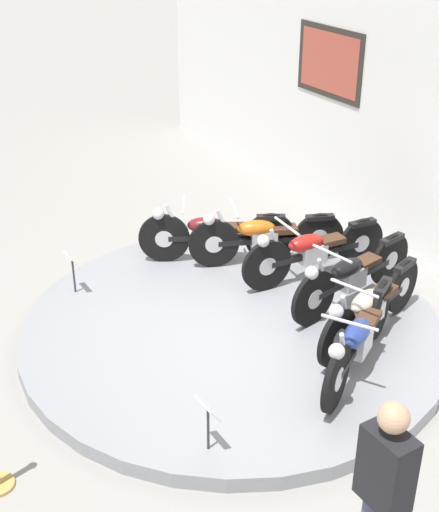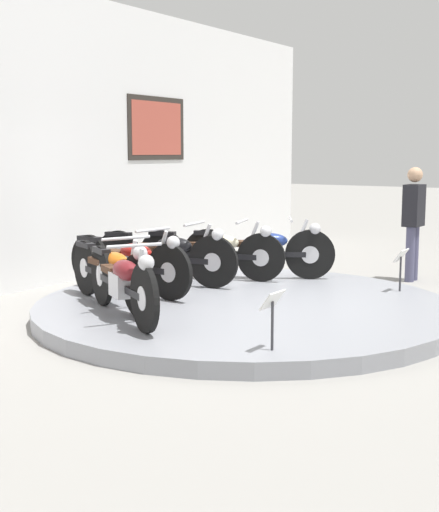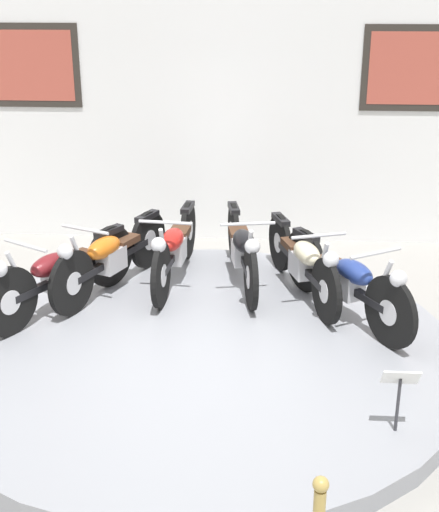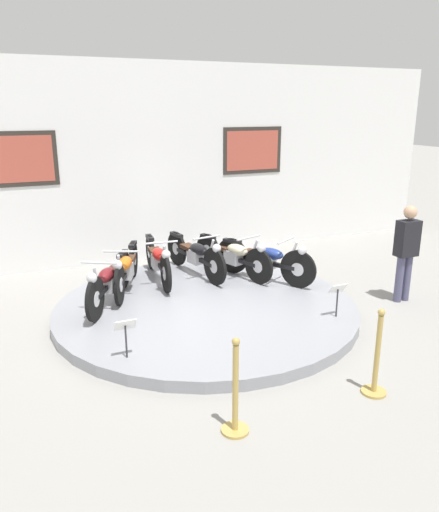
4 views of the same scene
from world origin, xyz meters
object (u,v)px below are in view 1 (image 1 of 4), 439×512
(motorcycle_orange, at_px, (264,236))
(visitor_standing, at_px, (384,487))
(motorcycle_black, at_px, (352,274))
(motorcycle_blue, at_px, (359,338))
(motorcycle_cream, at_px, (370,307))
(info_placard_front_left, at_px, (73,265))
(motorcycle_maroon, at_px, (214,233))
(motorcycle_red, at_px, (312,250))
(info_placard_front_centre, at_px, (208,415))

(motorcycle_orange, xyz_separation_m, visitor_standing, (4.16, -1.91, 0.36))
(motorcycle_black, bearing_deg, motorcycle_blue, -37.64)
(motorcycle_cream, xyz_separation_m, visitor_standing, (2.19, -1.91, 0.36))
(motorcycle_cream, xyz_separation_m, info_placard_front_left, (-2.53, -2.32, -0.01))
(info_placard_front_left, bearing_deg, motorcycle_maroon, 84.29)
(motorcycle_maroon, distance_m, motorcycle_cream, 2.40)
(motorcycle_red, bearing_deg, info_placard_front_left, -114.72)
(motorcycle_cream, relative_size, motorcycle_blue, 1.08)
(motorcycle_blue, xyz_separation_m, info_placard_front_centre, (0.18, -1.82, -0.02))
(motorcycle_maroon, distance_m, info_placard_front_centre, 3.44)
(info_placard_front_left, bearing_deg, motorcycle_black, 53.72)
(motorcycle_cream, distance_m, visitor_standing, 2.93)
(motorcycle_orange, distance_m, motorcycle_red, 0.69)
(motorcycle_orange, xyz_separation_m, info_placard_front_left, (-0.57, -2.32, -0.02))
(motorcycle_cream, distance_m, info_placard_front_centre, 2.39)
(motorcycle_cream, height_order, visitor_standing, visitor_standing)
(motorcycle_black, relative_size, motorcycle_blue, 1.13)
(motorcycle_red, relative_size, visitor_standing, 1.24)
(visitor_standing, bearing_deg, motorcycle_cream, 138.99)
(motorcycle_orange, relative_size, info_placard_front_left, 3.61)
(motorcycle_maroon, relative_size, info_placard_front_centre, 3.43)
(motorcycle_maroon, relative_size, motorcycle_black, 0.89)
(motorcycle_orange, height_order, motorcycle_blue, motorcycle_blue)
(motorcycle_blue, height_order, visitor_standing, visitor_standing)
(motorcycle_maroon, distance_m, motorcycle_blue, 2.74)
(motorcycle_orange, height_order, info_placard_front_centre, motorcycle_orange)
(motorcycle_red, height_order, motorcycle_black, motorcycle_black)
(info_placard_front_left, bearing_deg, motorcycle_blue, 31.95)
(motorcycle_maroon, xyz_separation_m, info_placard_front_centre, (2.92, -1.82, -0.02))
(motorcycle_red, bearing_deg, info_placard_front_centre, -53.76)
(motorcycle_blue, distance_m, info_placard_front_left, 3.44)
(motorcycle_orange, relative_size, info_placard_front_centre, 3.61)
(motorcycle_black, xyz_separation_m, motorcycle_blue, (1.01, -0.78, 0.00))
(info_placard_front_left, bearing_deg, motorcycle_cream, 42.46)
(motorcycle_black, height_order, motorcycle_blue, motorcycle_blue)
(motorcycle_cream, xyz_separation_m, motorcycle_blue, (0.39, -0.50, 0.01))
(motorcycle_cream, distance_m, motorcycle_blue, 0.63)
(motorcycle_orange, xyz_separation_m, info_placard_front_centre, (2.54, -2.32, -0.02))
(info_placard_front_centre, relative_size, visitor_standing, 0.32)
(motorcycle_maroon, relative_size, motorcycle_red, 0.88)
(motorcycle_blue, bearing_deg, info_placard_front_left, -148.05)
(motorcycle_maroon, xyz_separation_m, info_placard_front_left, (-0.18, -1.82, -0.02))
(visitor_standing, bearing_deg, info_placard_front_centre, -165.82)
(motorcycle_maroon, bearing_deg, info_placard_front_left, -95.71)
(motorcycle_orange, relative_size, visitor_standing, 1.15)
(motorcycle_maroon, xyz_separation_m, motorcycle_red, (1.02, 0.78, -0.00))
(motorcycle_red, distance_m, motorcycle_cream, 1.37)
(motorcycle_blue, xyz_separation_m, info_placard_front_left, (-2.92, -1.82, -0.02))
(motorcycle_black, height_order, visitor_standing, visitor_standing)
(motorcycle_maroon, height_order, info_placard_front_centre, motorcycle_maroon)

